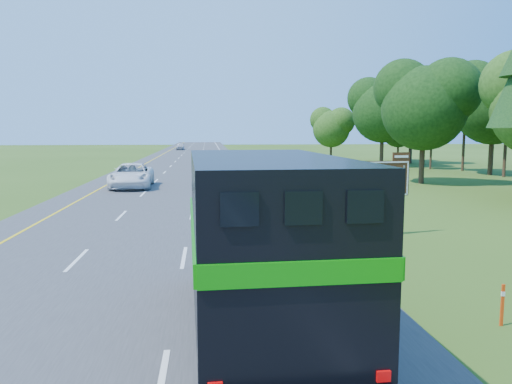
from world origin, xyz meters
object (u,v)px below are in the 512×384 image
(horse_truck, at_px, (260,242))
(white_suv, at_px, (132,175))
(exit_sign, at_px, (387,182))
(far_car, at_px, (180,146))

(horse_truck, xyz_separation_m, white_suv, (-6.96, 29.22, -1.18))
(white_suv, xyz_separation_m, exit_sign, (13.48, -19.07, 1.33))
(horse_truck, distance_m, far_car, 104.29)
(horse_truck, height_order, white_suv, horse_truck)
(white_suv, bearing_deg, horse_truck, -79.03)
(white_suv, bearing_deg, exit_sign, -57.16)
(white_suv, distance_m, far_car, 74.82)
(horse_truck, distance_m, exit_sign, 12.07)
(far_car, bearing_deg, horse_truck, -88.00)
(exit_sign, bearing_deg, far_car, 88.95)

